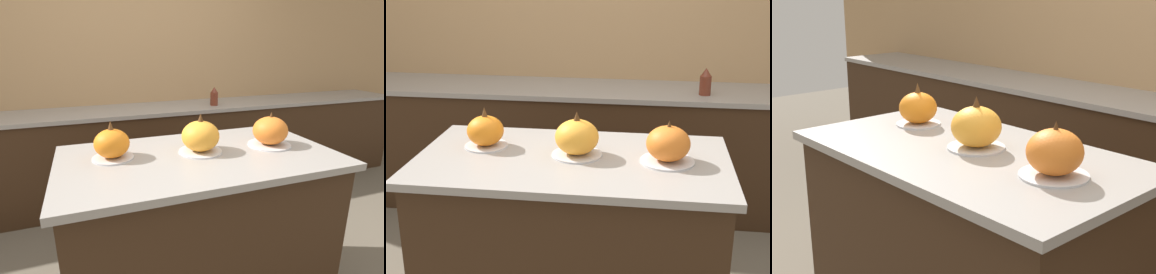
# 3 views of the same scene
# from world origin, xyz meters

# --- Properties ---
(wall_back) EXTENTS (8.00, 0.06, 2.50)m
(wall_back) POSITION_xyz_m (0.00, 1.83, 1.25)
(wall_back) COLOR tan
(wall_back) RESTS_ON ground_plane
(kitchen_island) EXTENTS (1.40, 0.77, 0.96)m
(kitchen_island) POSITION_xyz_m (0.00, 0.00, 0.48)
(kitchen_island) COLOR #382314
(kitchen_island) RESTS_ON ground_plane
(back_counter) EXTENTS (6.00, 0.60, 0.92)m
(back_counter) POSITION_xyz_m (0.00, 1.50, 0.46)
(back_counter) COLOR #382314
(back_counter) RESTS_ON ground_plane
(pumpkin_cake_left) EXTENTS (0.20, 0.20, 0.19)m
(pumpkin_cake_left) POSITION_xyz_m (-0.42, 0.09, 1.03)
(pumpkin_cake_left) COLOR silver
(pumpkin_cake_left) RESTS_ON kitchen_island
(pumpkin_cake_center) EXTENTS (0.23, 0.23, 0.21)m
(pumpkin_cake_center) POSITION_xyz_m (0.02, 0.03, 1.04)
(pumpkin_cake_center) COLOR silver
(pumpkin_cake_center) RESTS_ON kitchen_island
(pumpkin_cake_right) EXTENTS (0.24, 0.24, 0.19)m
(pumpkin_cake_right) POSITION_xyz_m (0.42, 0.01, 1.04)
(pumpkin_cake_right) COLOR silver
(pumpkin_cake_right) RESTS_ON kitchen_island
(bottle_tall) EXTENTS (0.08, 0.08, 0.19)m
(bottle_tall) POSITION_xyz_m (0.70, 1.40, 1.01)
(bottle_tall) COLOR maroon
(bottle_tall) RESTS_ON back_counter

